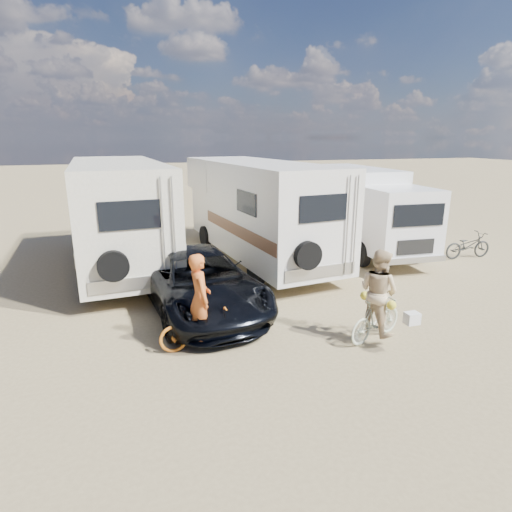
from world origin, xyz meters
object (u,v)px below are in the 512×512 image
object	(u,v)px
bike_man	(201,327)
bike_woman	(376,319)
bike_parked	(468,245)
box_truck	(361,210)
rv_main	(258,212)
crate	(326,265)
cooler	(260,307)
rv_left	(120,216)
rider_man	(200,306)
dark_suv	(199,281)
rider_woman	(378,299)

from	to	relation	value
bike_man	bike_woman	xyz separation A→B (m)	(3.75, -0.76, 0.02)
bike_woman	bike_parked	xyz separation A→B (m)	(6.89, 4.68, -0.00)
box_truck	bike_woman	distance (m)	8.09
rv_main	bike_parked	distance (m)	7.89
bike_man	crate	bearing A→B (deg)	-53.29
crate	bike_man	bearing A→B (deg)	-140.11
box_truck	cooler	bearing A→B (deg)	-135.50
bike_woman	crate	xyz separation A→B (m)	(1.24, 4.93, -0.31)
rv_left	crate	world-z (taller)	rv_left
cooler	bike_parked	bearing A→B (deg)	-6.81
cooler	crate	bearing A→B (deg)	18.17
box_truck	rider_man	distance (m)	9.84
rv_main	rv_left	size ratio (longest dim) A/B	1.03
rv_main	rv_left	distance (m)	4.70
cooler	crate	size ratio (longest dim) A/B	1.20
dark_suv	rider_man	distance (m)	2.18
bike_woman	rider_woman	xyz separation A→B (m)	(0.00, 0.00, 0.45)
rv_main	bike_woman	world-z (taller)	rv_main
rv_left	rider_woman	distance (m)	8.98
dark_suv	bike_man	xyz separation A→B (m)	(-0.33, -2.14, -0.29)
bike_man	bike_parked	size ratio (longest dim) A/B	0.96
crate	dark_suv	bearing A→B (deg)	-156.50
bike_parked	crate	bearing A→B (deg)	90.21
rv_main	rider_man	xyz separation A→B (m)	(-3.15, -6.05, -0.81)
dark_suv	bike_parked	world-z (taller)	dark_suv
rv_left	box_truck	xyz separation A→B (m)	(9.05, -0.14, -0.21)
rv_left	bike_parked	bearing A→B (deg)	-15.81
rider_man	cooler	size ratio (longest dim) A/B	3.63
rv_left	bike_man	distance (m)	6.77
rv_left	crate	size ratio (longest dim) A/B	18.67
rider_woman	cooler	bearing A→B (deg)	24.49
dark_suv	bike_man	distance (m)	2.19
rv_main	rv_left	xyz separation A→B (m)	(-4.68, 0.42, 0.03)
crate	bike_woman	bearing A→B (deg)	-104.13
rv_main	box_truck	bearing A→B (deg)	-3.37
rv_left	bike_parked	world-z (taller)	rv_left
bike_woman	rider_woman	distance (m)	0.45
rv_left	dark_suv	xyz separation A→B (m)	(1.86, -4.32, -1.03)
rider_woman	bike_parked	xyz separation A→B (m)	(6.89, 4.68, -0.45)
rider_man	rv_main	bearing A→B (deg)	-30.70
rv_left	dark_suv	world-z (taller)	rv_left
rv_left	cooler	distance (m)	6.32
box_truck	rider_man	world-z (taller)	box_truck
dark_suv	rv_left	bearing A→B (deg)	106.05
rider_woman	bike_parked	world-z (taller)	rider_woman
bike_man	bike_woman	size ratio (longest dim) A/B	1.10
rider_woman	bike_woman	bearing A→B (deg)	-0.00
rv_left	cooler	world-z (taller)	rv_left
rider_man	bike_woman	bearing A→B (deg)	-104.64
rider_woman	crate	world-z (taller)	rider_woman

